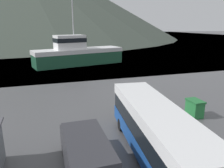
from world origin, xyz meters
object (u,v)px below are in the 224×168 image
Objects in this scene: delivery_van at (85,155)px; tour_bus at (155,130)px; fishing_boat at (77,53)px; storage_bin at (195,108)px.

tour_bus is at bearing 6.16° from delivery_van.
delivery_van is 0.35× the size of fishing_boat.
tour_bus is 31.76m from fishing_boat.
delivery_van is 4.02× the size of storage_bin.
fishing_boat is (4.62, 32.19, 0.92)m from delivery_van.
fishing_boat is 28.02m from storage_bin.
storage_bin is at bearing -1.72° from fishing_boat.
tour_bus is at bearing -14.20° from fishing_boat.
tour_bus is 7.57m from storage_bin.
fishing_boat reaches higher than delivery_van.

